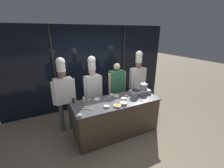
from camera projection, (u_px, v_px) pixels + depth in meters
name	position (u px, v px, depth m)	size (l,w,h in m)	color
ground_plane	(116.00, 131.00, 3.96)	(24.00, 24.00, 0.00)	#7F705B
window_wall_back	(92.00, 68.00, 5.01)	(5.61, 0.09, 2.70)	black
demo_counter	(116.00, 117.00, 3.81)	(2.14, 0.83, 0.90)	#4C3D2D
portable_stove	(140.00, 92.00, 4.04)	(0.52, 0.32, 0.12)	#B2B5BA
frying_pan	(136.00, 90.00, 3.96)	(0.25, 0.43, 0.05)	#232326
stock_pot	(144.00, 86.00, 4.05)	(0.23, 0.21, 0.15)	#93969B
squeeze_bottle_soy	(73.00, 99.00, 3.52)	(0.06, 0.06, 0.17)	#332319
squeeze_bottle_oil	(84.00, 100.00, 3.51)	(0.05, 0.05, 0.17)	beige
prep_bowl_chili_flakes	(126.00, 95.00, 3.90)	(0.10, 0.10, 0.04)	white
prep_bowl_scallions	(80.00, 115.00, 2.96)	(0.09, 0.09, 0.05)	white
prep_bowl_onion	(124.00, 103.00, 3.45)	(0.17, 0.17, 0.06)	white
prep_bowl_mushrooms	(116.00, 96.00, 3.83)	(0.15, 0.15, 0.05)	white
prep_bowl_rice	(111.00, 95.00, 3.93)	(0.09, 0.09, 0.04)	white
prep_bowl_carrots	(117.00, 106.00, 3.35)	(0.17, 0.17, 0.04)	white
prep_bowl_ginger	(107.00, 106.00, 3.32)	(0.13, 0.13, 0.04)	white
prep_bowl_garlic	(97.00, 99.00, 3.66)	(0.14, 0.14, 0.04)	white
prep_bowl_soy_glaze	(87.00, 99.00, 3.65)	(0.11, 0.11, 0.05)	white
prep_bowl_chicken	(124.00, 99.00, 3.69)	(0.14, 0.14, 0.05)	white
serving_spoon_slotted	(90.00, 109.00, 3.23)	(0.25, 0.18, 0.02)	olive
serving_spoon_solid	(108.00, 97.00, 3.82)	(0.21, 0.11, 0.02)	#B2B5BA
chef_head	(64.00, 90.00, 3.68)	(0.57, 0.24, 1.94)	#4C4C51
chef_sous	(93.00, 86.00, 4.06)	(0.55, 0.29, 1.91)	#232326
person_guest	(117.00, 85.00, 4.41)	(0.57, 0.24, 1.66)	#232326
chef_line	(138.00, 78.00, 4.71)	(0.62, 0.31, 1.95)	#2D3856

